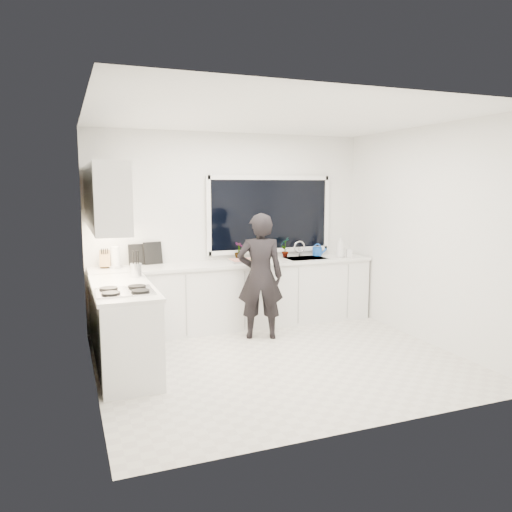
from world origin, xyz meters
name	(u,v)px	position (x,y,z in m)	size (l,w,h in m)	color
floor	(279,361)	(0.00, 0.00, -0.01)	(4.00, 3.50, 0.02)	beige
wall_back	(230,229)	(0.00, 1.76, 1.35)	(4.00, 0.02, 2.70)	white
wall_left	(88,251)	(-2.01, 0.00, 1.35)	(0.02, 3.50, 2.70)	white
wall_right	(427,236)	(2.01, 0.00, 1.35)	(0.02, 3.50, 2.70)	white
ceiling	(281,115)	(0.00, 0.00, 2.71)	(4.00, 3.50, 0.02)	white
window	(270,214)	(0.60, 1.73, 1.55)	(1.80, 0.02, 1.00)	black
base_cabinets_back	(238,296)	(0.00, 1.45, 0.44)	(3.92, 0.58, 0.88)	white
base_cabinets_left	(124,329)	(-1.67, 0.35, 0.44)	(0.58, 1.60, 0.88)	white
countertop_back	(238,263)	(0.00, 1.44, 0.90)	(3.94, 0.62, 0.04)	silver
countertop_left	(123,287)	(-1.67, 0.35, 0.90)	(0.62, 1.60, 0.04)	silver
upper_cabinets	(104,197)	(-1.79, 0.70, 1.85)	(0.34, 2.10, 0.70)	white
sink	(305,261)	(1.05, 1.45, 0.87)	(0.58, 0.42, 0.14)	silver
faucet	(299,249)	(1.05, 1.65, 1.03)	(0.03, 0.03, 0.22)	silver
stovetop	(124,291)	(-1.69, 0.00, 0.94)	(0.56, 0.48, 0.03)	black
person	(260,276)	(0.11, 0.86, 0.81)	(0.59, 0.39, 1.63)	black
pizza_tray	(245,261)	(0.10, 1.42, 0.94)	(0.42, 0.31, 0.03)	silver
pizza	(245,260)	(0.10, 1.42, 0.95)	(0.39, 0.28, 0.01)	#C4421A
watering_can	(317,251)	(1.33, 1.61, 0.98)	(0.14, 0.14, 0.13)	#1248A9
paper_towel_roll	(115,258)	(-1.62, 1.55, 1.05)	(0.11, 0.11, 0.26)	silver
knife_block	(105,259)	(-1.75, 1.59, 1.03)	(0.13, 0.10, 0.22)	brown
utensil_crock	(136,270)	(-1.46, 0.80, 1.00)	(0.13, 0.13, 0.16)	#B7B7BC
picture_frame_large	(137,255)	(-1.33, 1.69, 1.06)	(0.22, 0.02, 0.28)	black
picture_frame_small	(153,253)	(-1.12, 1.69, 1.07)	(0.25, 0.02, 0.30)	black
herb_plants	(261,248)	(0.42, 1.61, 1.08)	(0.90, 0.40, 0.34)	#26662D
soap_bottles	(342,247)	(1.57, 1.30, 1.07)	(0.27, 0.13, 0.33)	#D8BF66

